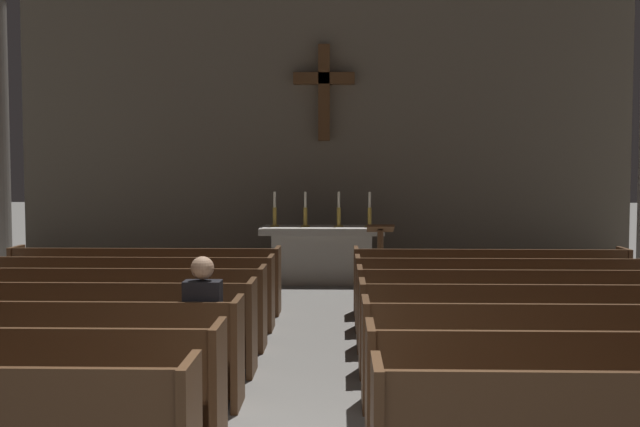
{
  "coord_description": "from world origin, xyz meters",
  "views": [
    {
      "loc": [
        0.34,
        -4.44,
        2.08
      ],
      "look_at": [
        0.0,
        7.9,
        1.33
      ],
      "focal_mm": 42.97,
      "sensor_mm": 36.0,
      "label": 1
    }
  ],
  "objects_px": {
    "altar": "(322,253)",
    "lectern": "(380,261)",
    "pew_right_row_6": "(505,294)",
    "pew_left_row_3": "(24,351)",
    "pew_left_row_4": "(67,326)",
    "pew_right_row_5": "(525,309)",
    "pew_left_row_5": "(100,307)",
    "candlestick_outer_right": "(370,216)",
    "pew_left_row_6": "(125,292)",
    "pew_right_row_7": "(489,281)",
    "candlestick_inner_right": "(339,216)",
    "lone_worshipper": "(205,327)",
    "candlestick_inner_left": "(305,216)",
    "pew_left_row_7": "(146,280)",
    "pew_right_row_4": "(551,329)",
    "pew_right_row_2": "(631,391)",
    "candlestick_outer_left": "(275,216)",
    "pew_right_row_3": "(585,355)"
  },
  "relations": [
    {
      "from": "pew_right_row_6",
      "to": "lone_worshipper",
      "type": "relative_size",
      "value": 2.88
    },
    {
      "from": "lectern",
      "to": "lone_worshipper",
      "type": "height_order",
      "value": "lone_worshipper"
    },
    {
      "from": "lone_worshipper",
      "to": "pew_right_row_2",
      "type": "bearing_deg",
      "value": -18.44
    },
    {
      "from": "pew_left_row_4",
      "to": "pew_left_row_7",
      "type": "xyz_separation_m",
      "value": [
        0.0,
        3.15,
        0.0
      ]
    },
    {
      "from": "altar",
      "to": "candlestick_inner_left",
      "type": "distance_m",
      "value": 0.74
    },
    {
      "from": "candlestick_inner_left",
      "to": "pew_right_row_4",
      "type": "bearing_deg",
      "value": -65.97
    },
    {
      "from": "pew_right_row_4",
      "to": "pew_right_row_7",
      "type": "bearing_deg",
      "value": 90.0
    },
    {
      "from": "pew_left_row_4",
      "to": "pew_left_row_5",
      "type": "xyz_separation_m",
      "value": [
        0.0,
        1.05,
        0.0
      ]
    },
    {
      "from": "pew_left_row_6",
      "to": "pew_right_row_7",
      "type": "relative_size",
      "value": 1.0
    },
    {
      "from": "pew_right_row_3",
      "to": "candlestick_outer_left",
      "type": "xyz_separation_m",
      "value": [
        -3.27,
        7.15,
        0.73
      ]
    },
    {
      "from": "pew_left_row_7",
      "to": "candlestick_outer_left",
      "type": "bearing_deg",
      "value": 61.99
    },
    {
      "from": "pew_right_row_2",
      "to": "pew_right_row_7",
      "type": "bearing_deg",
      "value": 90.0
    },
    {
      "from": "pew_left_row_6",
      "to": "candlestick_inner_right",
      "type": "relative_size",
      "value": 6.08
    },
    {
      "from": "pew_right_row_3",
      "to": "pew_right_row_5",
      "type": "xyz_separation_m",
      "value": [
        0.0,
        2.1,
        0.0
      ]
    },
    {
      "from": "candlestick_outer_right",
      "to": "pew_left_row_7",
      "type": "bearing_deg",
      "value": -137.92
    },
    {
      "from": "pew_right_row_3",
      "to": "pew_right_row_6",
      "type": "relative_size",
      "value": 1.0
    },
    {
      "from": "pew_right_row_2",
      "to": "candlestick_outer_left",
      "type": "bearing_deg",
      "value": 111.74
    },
    {
      "from": "altar",
      "to": "pew_left_row_7",
      "type": "bearing_deg",
      "value": -129.34
    },
    {
      "from": "pew_right_row_6",
      "to": "pew_left_row_3",
      "type": "bearing_deg",
      "value": -146.97
    },
    {
      "from": "altar",
      "to": "pew_right_row_6",
      "type": "bearing_deg",
      "value": -58.83
    },
    {
      "from": "pew_left_row_3",
      "to": "pew_left_row_7",
      "type": "relative_size",
      "value": 1.0
    },
    {
      "from": "pew_left_row_4",
      "to": "pew_right_row_6",
      "type": "xyz_separation_m",
      "value": [
        4.84,
        2.1,
        0.0
      ]
    },
    {
      "from": "pew_left_row_4",
      "to": "pew_right_row_3",
      "type": "xyz_separation_m",
      "value": [
        4.84,
        -1.05,
        0.0
      ]
    },
    {
      "from": "lectern",
      "to": "pew_right_row_6",
      "type": "bearing_deg",
      "value": -62.84
    },
    {
      "from": "pew_left_row_6",
      "to": "pew_right_row_6",
      "type": "bearing_deg",
      "value": 0.0
    },
    {
      "from": "pew_left_row_4",
      "to": "pew_right_row_5",
      "type": "bearing_deg",
      "value": 12.23
    },
    {
      "from": "lectern",
      "to": "pew_left_row_5",
      "type": "bearing_deg",
      "value": -131.46
    },
    {
      "from": "altar",
      "to": "pew_left_row_5",
      "type": "bearing_deg",
      "value": -115.6
    },
    {
      "from": "altar",
      "to": "candlestick_outer_right",
      "type": "distance_m",
      "value": 1.08
    },
    {
      "from": "candlestick_outer_left",
      "to": "lone_worshipper",
      "type": "xyz_separation_m",
      "value": [
        0.01,
        -7.12,
        -0.51
      ]
    },
    {
      "from": "pew_right_row_7",
      "to": "candlestick_inner_left",
      "type": "xyz_separation_m",
      "value": [
        -2.72,
        2.95,
        0.73
      ]
    },
    {
      "from": "pew_right_row_2",
      "to": "pew_right_row_3",
      "type": "height_order",
      "value": "same"
    },
    {
      "from": "candlestick_inner_left",
      "to": "lectern",
      "type": "bearing_deg",
      "value": -43.08
    },
    {
      "from": "pew_right_row_5",
      "to": "pew_left_row_6",
      "type": "bearing_deg",
      "value": 167.77
    },
    {
      "from": "pew_right_row_6",
      "to": "lectern",
      "type": "bearing_deg",
      "value": 117.16
    },
    {
      "from": "pew_right_row_7",
      "to": "candlestick_outer_right",
      "type": "relative_size",
      "value": 6.08
    },
    {
      "from": "pew_left_row_5",
      "to": "pew_right_row_3",
      "type": "distance_m",
      "value": 5.28
    },
    {
      "from": "pew_left_row_6",
      "to": "altar",
      "type": "bearing_deg",
      "value": 58.83
    },
    {
      "from": "pew_left_row_7",
      "to": "pew_right_row_7",
      "type": "distance_m",
      "value": 4.84
    },
    {
      "from": "altar",
      "to": "candlestick_inner_right",
      "type": "xyz_separation_m",
      "value": [
        0.3,
        0.0,
        0.67
      ]
    },
    {
      "from": "altar",
      "to": "lectern",
      "type": "bearing_deg",
      "value": -50.67
    },
    {
      "from": "candlestick_outer_left",
      "to": "pew_right_row_6",
      "type": "bearing_deg",
      "value": -50.75
    },
    {
      "from": "lone_worshipper",
      "to": "pew_right_row_4",
      "type": "bearing_deg",
      "value": 17.2
    },
    {
      "from": "pew_right_row_6",
      "to": "pew_right_row_3",
      "type": "bearing_deg",
      "value": -90.0
    },
    {
      "from": "pew_left_row_5",
      "to": "candlestick_outer_left",
      "type": "relative_size",
      "value": 6.08
    },
    {
      "from": "pew_left_row_6",
      "to": "pew_right_row_5",
      "type": "xyz_separation_m",
      "value": [
        4.84,
        -1.05,
        0.0
      ]
    },
    {
      "from": "candlestick_inner_left",
      "to": "candlestick_outer_right",
      "type": "bearing_deg",
      "value": 0.0
    },
    {
      "from": "altar",
      "to": "candlestick_inner_left",
      "type": "relative_size",
      "value": 3.52
    },
    {
      "from": "pew_right_row_5",
      "to": "pew_right_row_2",
      "type": "bearing_deg",
      "value": -90.0
    },
    {
      "from": "pew_right_row_7",
      "to": "candlestick_inner_left",
      "type": "bearing_deg",
      "value": 132.65
    }
  ]
}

